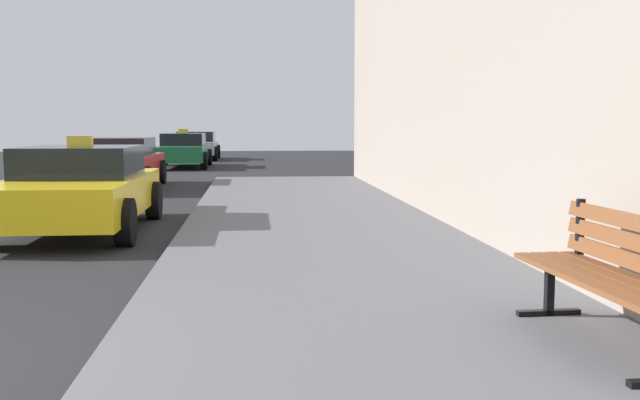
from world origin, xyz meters
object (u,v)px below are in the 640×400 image
Objects in this scene: car_red at (119,163)px; car_green at (183,150)px; bench at (616,268)px; car_yellow at (79,188)px; car_silver at (196,145)px.

car_red is 1.02× the size of car_green.
bench is 15.14m from car_red.
car_yellow and car_green have the same top height.
car_yellow reaches higher than car_silver.
car_silver is (0.76, 14.95, -0.00)m from car_red.
bench is at bearing 112.23° from car_red.
car_red is at bearing 87.10° from car_silver.
car_green is (-0.01, 16.34, -0.00)m from car_yellow.
car_yellow is 7.48m from car_red.
car_yellow reaches higher than car_red.
car_red is 1.11× the size of car_silver.
car_yellow is at bearing 95.85° from car_red.
car_silver reaches higher than bench.
car_red reaches higher than bench.
car_silver is (-0.01, 22.39, -0.00)m from car_yellow.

